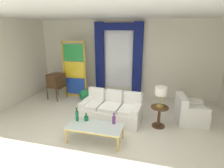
{
  "coord_description": "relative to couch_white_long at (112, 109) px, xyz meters",
  "views": [
    {
      "loc": [
        1.33,
        -4.1,
        2.62
      ],
      "look_at": [
        0.02,
        0.9,
        1.05
      ],
      "focal_mm": 28.96,
      "sensor_mm": 36.0,
      "label": 1
    }
  ],
  "objects": [
    {
      "name": "bottle_blue_decanter",
      "position": [
        0.3,
        -1.01,
        0.22
      ],
      "size": [
        0.08,
        0.08,
        0.29
      ],
      "color": "#753384",
      "rests_on": "coffee_table"
    },
    {
      "name": "couch_white_long",
      "position": [
        0.0,
        0.0,
        0.0
      ],
      "size": [
        1.83,
        1.07,
        0.86
      ],
      "color": "white",
      "rests_on": "ground"
    },
    {
      "name": "vintage_tv",
      "position": [
        -2.51,
        1.07,
        0.42
      ],
      "size": [
        0.63,
        0.69,
        1.35
      ],
      "color": "#472D19",
      "rests_on": "ground"
    },
    {
      "name": "round_side_table",
      "position": [
        1.38,
        -0.14,
        0.05
      ],
      "size": [
        0.48,
        0.48,
        0.59
      ],
      "color": "#472D19",
      "rests_on": "ground"
    },
    {
      "name": "bottle_crystal_tall",
      "position": [
        -0.41,
        -1.03,
        0.17
      ],
      "size": [
        0.11,
        0.11,
        0.2
      ],
      "color": "#196B3D",
      "rests_on": "coffee_table"
    },
    {
      "name": "peacock_figurine",
      "position": [
        -1.38,
        1.03,
        -0.08
      ],
      "size": [
        0.44,
        0.6,
        0.5
      ],
      "color": "beige",
      "rests_on": "ground"
    },
    {
      "name": "table_lamp_brass",
      "position": [
        1.38,
        -0.14,
        0.72
      ],
      "size": [
        0.32,
        0.32,
        0.57
      ],
      "color": "#B29338",
      "rests_on": "round_side_table"
    },
    {
      "name": "stained_glass_divider",
      "position": [
        -1.92,
        1.47,
        0.75
      ],
      "size": [
        0.95,
        0.05,
        2.2
      ],
      "color": "gold",
      "rests_on": "ground"
    },
    {
      "name": "wall_rear",
      "position": [
        -0.07,
        2.32,
        1.2
      ],
      "size": [
        8.0,
        0.12,
        3.0
      ],
      "primitive_type": "cube",
      "color": "silver",
      "rests_on": "ground"
    },
    {
      "name": "coffee_table",
      "position": [
        -0.11,
        -1.23,
        0.07
      ],
      "size": [
        1.34,
        0.61,
        0.41
      ],
      "color": "silver",
      "rests_on": "ground"
    },
    {
      "name": "armchair_white",
      "position": [
        2.23,
        0.38,
        -0.02
      ],
      "size": [
        0.91,
        0.9,
        0.8
      ],
      "color": "white",
      "rests_on": "ground"
    },
    {
      "name": "ceiling_slab",
      "position": [
        -0.07,
        0.06,
        2.72
      ],
      "size": [
        8.0,
        7.6,
        0.04
      ],
      "primitive_type": "cube",
      "color": "white"
    },
    {
      "name": "ground_plane",
      "position": [
        -0.07,
        -0.74,
        -0.3
      ],
      "size": [
        16.0,
        16.0,
        0.0
      ],
      "primitive_type": "plane",
      "color": "silver"
    },
    {
      "name": "curtained_window",
      "position": [
        -0.31,
        2.15,
        1.44
      ],
      "size": [
        2.0,
        0.17,
        2.7
      ],
      "color": "white",
      "rests_on": "ground"
    },
    {
      "name": "wall_left",
      "position": [
        -3.73,
        -0.14,
        1.2
      ],
      "size": [
        0.12,
        7.0,
        3.0
      ],
      "primitive_type": "cube",
      "color": "silver",
      "rests_on": "ground"
    },
    {
      "name": "bottle_amber_squat",
      "position": [
        -0.62,
        -1.11,
        0.25
      ],
      "size": [
        0.08,
        0.08,
        0.36
      ],
      "color": "#196B3D",
      "rests_on": "coffee_table"
    }
  ]
}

